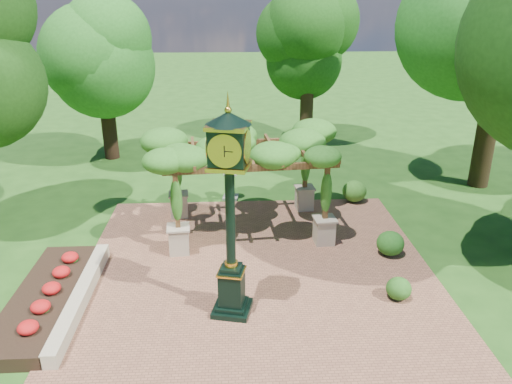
{
  "coord_description": "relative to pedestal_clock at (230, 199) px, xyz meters",
  "views": [
    {
      "loc": [
        -0.7,
        -10.59,
        7.41
      ],
      "look_at": [
        0.0,
        2.5,
        2.2
      ],
      "focal_mm": 35.0,
      "sensor_mm": 36.0,
      "label": 1
    }
  ],
  "objects": [
    {
      "name": "pedestal_clock",
      "position": [
        0.0,
        0.0,
        0.0
      ],
      "size": [
        1.22,
        1.22,
        5.16
      ],
      "rotation": [
        0.0,
        0.0,
        -0.23
      ],
      "color": "black",
      "rests_on": "brick_plaza"
    },
    {
      "name": "brick_plaza",
      "position": [
        0.73,
        1.09,
        -3.06
      ],
      "size": [
        10.0,
        12.0,
        0.04
      ],
      "primitive_type": "cube",
      "color": "brown",
      "rests_on": "ground"
    },
    {
      "name": "ground",
      "position": [
        0.73,
        0.09,
        -3.08
      ],
      "size": [
        120.0,
        120.0,
        0.0
      ],
      "primitive_type": "plane",
      "color": "#1E4714",
      "rests_on": "ground"
    },
    {
      "name": "border_wall",
      "position": [
        -3.87,
        0.59,
        -2.88
      ],
      "size": [
        0.35,
        5.0,
        0.4
      ],
      "primitive_type": "cube",
      "color": "#C6B793",
      "rests_on": "ground"
    },
    {
      "name": "shrub_mid",
      "position": [
        4.8,
        2.67,
        -2.67
      ],
      "size": [
        0.95,
        0.95,
        0.74
      ],
      "primitive_type": "ellipsoid",
      "rotation": [
        0.0,
        0.0,
        0.17
      ],
      "color": "#205517",
      "rests_on": "brick_plaza"
    },
    {
      "name": "flower_bed",
      "position": [
        -4.77,
        0.59,
        -2.9
      ],
      "size": [
        1.5,
        5.0,
        0.36
      ],
      "primitive_type": "cube",
      "color": "red",
      "rests_on": "ground"
    },
    {
      "name": "tree_north",
      "position": [
        3.97,
        14.59,
        2.02
      ],
      "size": [
        4.33,
        4.33,
        7.43
      ],
      "color": "#332414",
      "rests_on": "ground"
    },
    {
      "name": "tree_east_far",
      "position": [
        10.3,
        8.42,
        3.7
      ],
      "size": [
        5.33,
        5.33,
        9.87
      ],
      "color": "black",
      "rests_on": "ground"
    },
    {
      "name": "shrub_front",
      "position": [
        4.31,
        0.33,
        -2.75
      ],
      "size": [
        0.67,
        0.67,
        0.59
      ],
      "primitive_type": "ellipsoid",
      "rotation": [
        0.0,
        0.0,
        -0.03
      ],
      "color": "#235418",
      "rests_on": "brick_plaza"
    },
    {
      "name": "pergola",
      "position": [
        0.56,
        4.7,
        -0.35
      ],
      "size": [
        5.54,
        3.75,
        3.32
      ],
      "rotation": [
        0.0,
        0.0,
        0.09
      ],
      "color": "tan",
      "rests_on": "brick_plaza"
    },
    {
      "name": "sundial",
      "position": [
        0.01,
        7.51,
        -2.63
      ],
      "size": [
        0.65,
        0.65,
        1.02
      ],
      "rotation": [
        0.0,
        0.0,
        -0.16
      ],
      "color": "gray",
      "rests_on": "ground"
    },
    {
      "name": "tree_west_far",
      "position": [
        -5.71,
        13.02,
        2.2
      ],
      "size": [
        4.45,
        4.45,
        7.69
      ],
      "color": "black",
      "rests_on": "ground"
    },
    {
      "name": "shrub_back",
      "position": [
        4.71,
        6.87,
        -2.63
      ],
      "size": [
        1.08,
        1.08,
        0.81
      ],
      "primitive_type": "ellipsoid",
      "rotation": [
        0.0,
        0.0,
        0.22
      ],
      "color": "#31671D",
      "rests_on": "brick_plaza"
    }
  ]
}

